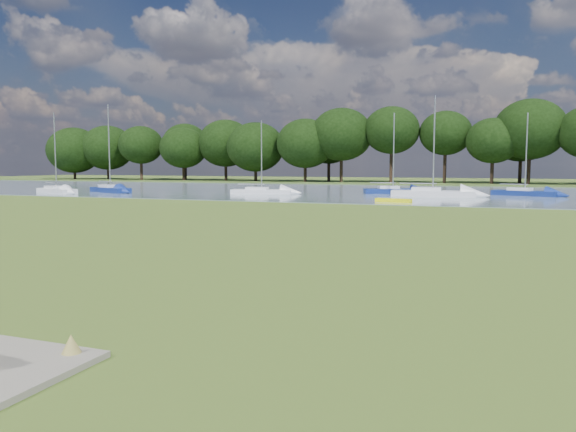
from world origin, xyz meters
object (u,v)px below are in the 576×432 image
(kayak, at_px, (393,200))
(sailboat_5, at_px, (524,191))
(sailboat_7, at_px, (261,190))
(sailboat_0, at_px, (392,189))
(sailboat_3, at_px, (110,188))
(sailboat_1, at_px, (56,189))
(sailboat_6, at_px, (432,191))

(kayak, height_order, sailboat_5, sailboat_5)
(sailboat_7, bearing_deg, sailboat_0, 13.16)
(sailboat_0, height_order, sailboat_3, sailboat_3)
(sailboat_1, bearing_deg, sailboat_6, 32.71)
(kayak, height_order, sailboat_0, sailboat_0)
(sailboat_0, relative_size, sailboat_6, 0.88)
(kayak, height_order, sailboat_1, sailboat_1)
(sailboat_1, relative_size, sailboat_5, 1.06)
(sailboat_0, relative_size, sailboat_1, 0.99)
(sailboat_0, distance_m, sailboat_3, 29.72)
(sailboat_0, bearing_deg, kayak, -101.79)
(sailboat_5, bearing_deg, sailboat_1, -143.83)
(sailboat_5, xyz_separation_m, sailboat_7, (-24.71, -5.94, -0.05))
(sailboat_0, distance_m, sailboat_1, 34.65)
(kayak, bearing_deg, sailboat_3, -177.27)
(sailboat_3, relative_size, sailboat_5, 1.19)
(sailboat_6, bearing_deg, sailboat_5, 24.89)
(kayak, xyz_separation_m, sailboat_1, (-35.07, 1.15, 0.32))
(kayak, relative_size, sailboat_0, 0.35)
(sailboat_6, bearing_deg, sailboat_3, -176.46)
(sailboat_1, bearing_deg, sailboat_0, 40.70)
(kayak, bearing_deg, sailboat_1, -170.79)
(sailboat_5, height_order, sailboat_6, sailboat_6)
(kayak, xyz_separation_m, sailboat_0, (-2.51, 13.00, 0.33))
(kayak, distance_m, sailboat_6, 9.22)
(sailboat_1, xyz_separation_m, sailboat_6, (36.98, 7.86, 0.04))
(sailboat_5, relative_size, sailboat_7, 1.06)
(sailboat_3, relative_size, sailboat_7, 1.26)
(sailboat_3, distance_m, sailboat_5, 41.91)
(sailboat_3, xyz_separation_m, sailboat_5, (40.95, 8.93, -0.06))
(sailboat_3, bearing_deg, kayak, 14.97)
(sailboat_0, relative_size, sailboat_5, 1.04)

